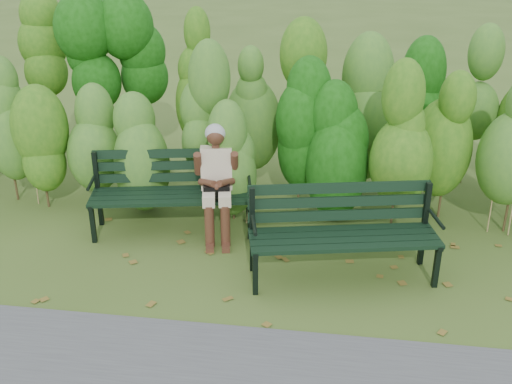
# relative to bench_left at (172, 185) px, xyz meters

# --- Properties ---
(ground) EXTENTS (80.00, 80.00, 0.00)m
(ground) POSITION_rel_bench_left_xyz_m (1.05, -0.86, -0.54)
(ground) COLOR #3F551F
(hedge_band) EXTENTS (11.04, 1.67, 2.42)m
(hedge_band) POSITION_rel_bench_left_xyz_m (1.05, 1.00, 0.72)
(hedge_band) COLOR #47381E
(hedge_band) RESTS_ON ground
(leaf_litter) EXTENTS (5.52, 2.20, 0.01)m
(leaf_litter) POSITION_rel_bench_left_xyz_m (1.16, -1.01, -0.54)
(leaf_litter) COLOR brown
(leaf_litter) RESTS_ON ground
(bench_left) EXTENTS (1.92, 0.95, 0.92)m
(bench_left) POSITION_rel_bench_left_xyz_m (0.00, 0.00, 0.00)
(bench_left) COLOR black
(bench_left) RESTS_ON ground
(bench_right) EXTENTS (1.95, 0.99, 0.93)m
(bench_right) POSITION_rel_bench_left_xyz_m (1.95, -0.75, 0.01)
(bench_right) COLOR black
(bench_right) RESTS_ON ground
(seated_woman) EXTENTS (0.53, 0.77, 1.29)m
(seated_woman) POSITION_rel_bench_left_xyz_m (0.54, -0.08, 0.19)
(seated_woman) COLOR beige
(seated_woman) RESTS_ON ground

